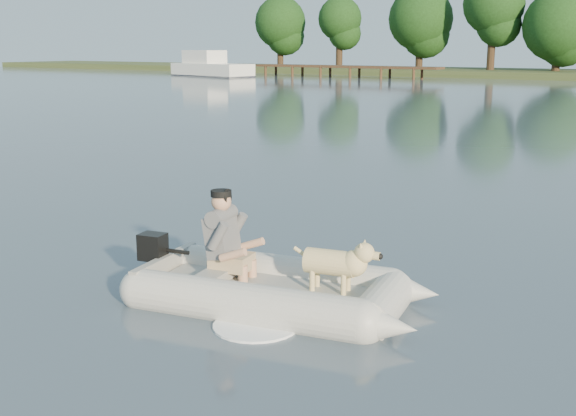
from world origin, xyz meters
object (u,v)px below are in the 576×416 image
Objects in this scene: dog at (330,267)px; cabin_cruiser at (212,63)px; dinghy at (276,256)px; man at (223,233)px; dock at (345,72)px.

cabin_cruiser is at bearing 119.45° from dog.
cabin_cruiser reaches higher than dinghy.
man is at bearing 180.00° from dog.
dock is 58.04m from man.
dock is at bearing 36.81° from cabin_cruiser.
dock is at bearing 107.21° from dinghy.
dog is at bearing -0.00° from man.
dog is at bearing 4.57° from dinghy.
man is at bearing -38.29° from cabin_cruiser.
man is 1.16× the size of dog.
man is 0.11× the size of cabin_cruiser.
dinghy is at bearing -37.75° from cabin_cruiser.
man is (26.22, -51.78, 0.23)m from dock.
cabin_cruiser is (-38.12, 46.77, 0.62)m from dinghy.
man is at bearing 175.76° from dinghy.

